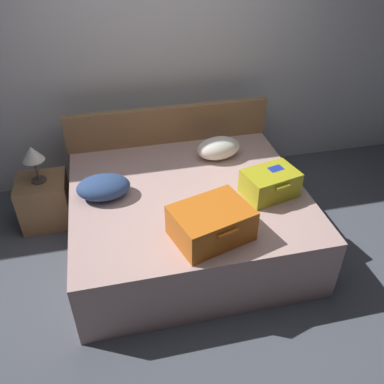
# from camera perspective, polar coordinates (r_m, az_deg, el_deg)

# --- Properties ---
(ground_plane) EXTENTS (12.00, 12.00, 0.00)m
(ground_plane) POSITION_cam_1_polar(r_m,az_deg,el_deg) (3.46, 1.03, -11.45)
(ground_plane) COLOR #4C515B
(back_wall) EXTENTS (8.00, 0.10, 2.60)m
(back_wall) POSITION_cam_1_polar(r_m,az_deg,el_deg) (4.14, -4.49, 18.50)
(back_wall) COLOR silver
(back_wall) RESTS_ON ground
(bed) EXTENTS (1.92, 1.70, 0.56)m
(bed) POSITION_cam_1_polar(r_m,az_deg,el_deg) (3.54, -0.46, -3.74)
(bed) COLOR #BC9993
(bed) RESTS_ON ground
(headboard) EXTENTS (1.96, 0.08, 0.92)m
(headboard) POSITION_cam_1_polar(r_m,az_deg,el_deg) (4.15, -3.14, 5.90)
(headboard) COLOR olive
(headboard) RESTS_ON ground
(hard_case_large) EXTENTS (0.62, 0.53, 0.24)m
(hard_case_large) POSITION_cam_1_polar(r_m,az_deg,el_deg) (2.89, 2.67, -4.33)
(hard_case_large) COLOR #D16619
(hard_case_large) RESTS_ON bed
(hard_case_medium) EXTENTS (0.48, 0.38, 0.21)m
(hard_case_medium) POSITION_cam_1_polar(r_m,az_deg,el_deg) (3.35, 10.79, 1.23)
(hard_case_medium) COLOR gold
(hard_case_medium) RESTS_ON bed
(pillow_near_headboard) EXTENTS (0.44, 0.33, 0.17)m
(pillow_near_headboard) POSITION_cam_1_polar(r_m,az_deg,el_deg) (3.37, -12.21, 0.67)
(pillow_near_headboard) COLOR navy
(pillow_near_headboard) RESTS_ON bed
(pillow_center_head) EXTENTS (0.44, 0.33, 0.19)m
(pillow_center_head) POSITION_cam_1_polar(r_m,az_deg,el_deg) (3.80, 3.70, 6.11)
(pillow_center_head) COLOR white
(pillow_center_head) RESTS_ON bed
(nightstand) EXTENTS (0.44, 0.40, 0.47)m
(nightstand) POSITION_cam_1_polar(r_m,az_deg,el_deg) (4.05, -19.79, -1.23)
(nightstand) COLOR olive
(nightstand) RESTS_ON ground
(table_lamp) EXTENTS (0.19, 0.19, 0.35)m
(table_lamp) POSITION_cam_1_polar(r_m,az_deg,el_deg) (3.78, -21.31, 4.79)
(table_lamp) COLOR #3F3833
(table_lamp) RESTS_ON nightstand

